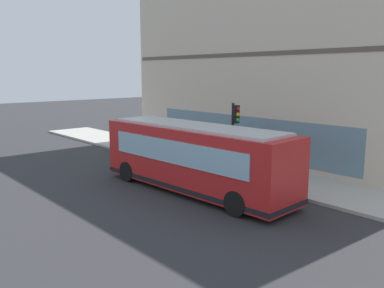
% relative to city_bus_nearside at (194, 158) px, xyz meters
% --- Properties ---
extents(ground, '(120.00, 120.00, 0.00)m').
position_rel_city_bus_nearside_xyz_m(ground, '(-0.10, 2.61, -1.55)').
color(ground, '#2D2D30').
extents(sidewalk_curb, '(3.84, 40.00, 0.15)m').
position_rel_city_bus_nearside_xyz_m(sidewalk_curb, '(4.42, 2.61, -1.48)').
color(sidewalk_curb, '#B2ADA3').
rests_on(sidewalk_curb, ground).
extents(building_corner, '(7.30, 21.23, 11.63)m').
position_rel_city_bus_nearside_xyz_m(building_corner, '(9.96, 2.61, 4.25)').
color(building_corner, beige).
rests_on(building_corner, ground).
extents(city_bus_nearside, '(2.95, 10.14, 3.07)m').
position_rel_city_bus_nearside_xyz_m(city_bus_nearside, '(0.00, 0.00, 0.00)').
color(city_bus_nearside, red).
rests_on(city_bus_nearside, ground).
extents(traffic_light_near_corner, '(0.32, 0.49, 3.71)m').
position_rel_city_bus_nearside_xyz_m(traffic_light_near_corner, '(3.08, 0.41, 1.18)').
color(traffic_light_near_corner, black).
rests_on(traffic_light_near_corner, sidewalk_curb).
extents(fire_hydrant, '(0.35, 0.35, 0.74)m').
position_rel_city_bus_nearside_xyz_m(fire_hydrant, '(3.56, 3.00, -1.04)').
color(fire_hydrant, red).
rests_on(fire_hydrant, sidewalk_curb).
extents(pedestrian_by_light_pole, '(0.32, 0.32, 1.64)m').
position_rel_city_bus_nearside_xyz_m(pedestrian_by_light_pole, '(3.07, 1.93, -0.46)').
color(pedestrian_by_light_pole, black).
rests_on(pedestrian_by_light_pole, sidewalk_curb).
extents(pedestrian_near_building_entrance, '(0.32, 0.32, 1.60)m').
position_rel_city_bus_nearside_xyz_m(pedestrian_near_building_entrance, '(5.64, 4.97, -0.49)').
color(pedestrian_near_building_entrance, '#B23338').
rests_on(pedestrian_near_building_entrance, sidewalk_curb).
extents(pedestrian_near_hydrant, '(0.32, 0.32, 1.64)m').
position_rel_city_bus_nearside_xyz_m(pedestrian_near_hydrant, '(5.53, 1.99, -0.46)').
color(pedestrian_near_hydrant, black).
rests_on(pedestrian_near_hydrant, sidewalk_curb).
extents(newspaper_vending_box, '(0.44, 0.43, 0.90)m').
position_rel_city_bus_nearside_xyz_m(newspaper_vending_box, '(3.93, 5.93, -0.95)').
color(newspaper_vending_box, '#197233').
rests_on(newspaper_vending_box, sidewalk_curb).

